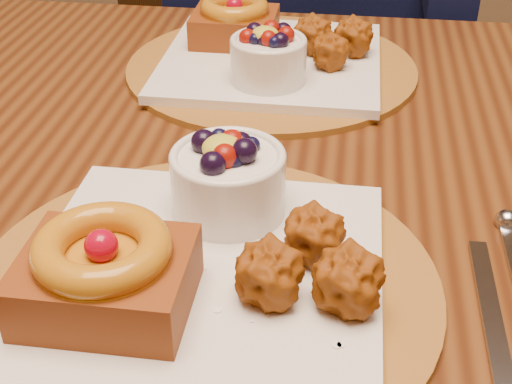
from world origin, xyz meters
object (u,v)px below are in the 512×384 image
dining_table (247,213)px  chair_far (229,83)px  place_setting_near (200,254)px  place_setting_far (269,53)px

dining_table → chair_far: bearing=101.7°
place_setting_near → chair_far: 0.94m
dining_table → place_setting_near: 0.24m
dining_table → place_setting_far: 0.24m
place_setting_near → place_setting_far: place_setting_near is taller
place_setting_far → chair_far: (-0.14, 0.47, -0.26)m
place_setting_far → chair_far: size_ratio=0.40×
dining_table → place_setting_far: size_ratio=4.21×
place_setting_far → chair_far: chair_far is taller
dining_table → place_setting_near: size_ratio=4.21×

